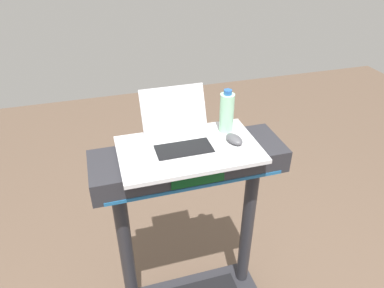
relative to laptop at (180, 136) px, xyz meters
The scene contains 4 objects.
desk_board 0.07m from the laptop, 50.06° to the right, with size 0.64×0.39×0.02m, color silver.
laptop is the anchor object (origin of this frame).
computer_mouse 0.25m from the laptop, 11.89° to the right, with size 0.06×0.10×0.03m, color #4C4C51.
water_bottle 0.26m from the laptop, 13.69° to the left, with size 0.07×0.07×0.21m.
Camera 1 is at (-0.36, -0.60, 2.06)m, focal length 33.28 mm.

